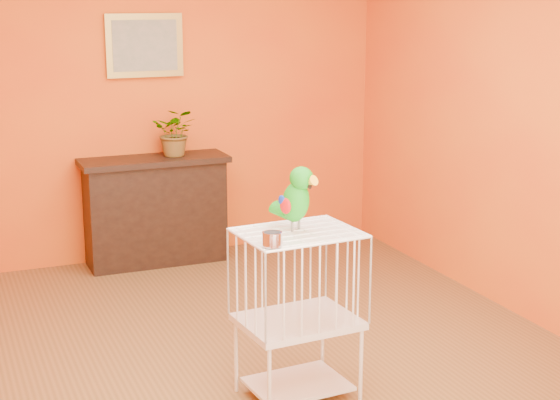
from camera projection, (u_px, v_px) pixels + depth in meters
name	position (u px, v px, depth m)	size (l,w,h in m)	color
ground	(243.00, 357.00, 5.22)	(4.50, 4.50, 0.00)	brown
room_shell	(240.00, 97.00, 4.84)	(4.50, 4.50, 4.50)	orange
console_cabinet	(155.00, 211.00, 6.95)	(1.18, 0.42, 0.88)	black
potted_plant	(177.00, 138.00, 6.86)	(0.35, 0.39, 0.30)	#26722D
framed_picture	(145.00, 45.00, 6.79)	(0.62, 0.04, 0.50)	#AA903C
birdcage	(298.00, 313.00, 4.60)	(0.64, 0.51, 0.94)	silver
feed_cup	(272.00, 239.00, 4.22)	(0.10, 0.10, 0.07)	silver
parrot	(296.00, 197.00, 4.49)	(0.21, 0.31, 0.35)	#59544C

